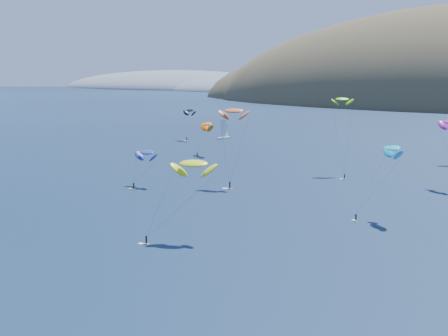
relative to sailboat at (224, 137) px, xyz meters
name	(u,v)px	position (x,y,z in m)	size (l,w,h in m)	color
ground	(0,324)	(78.87, -201.39, -0.88)	(2800.00, 2800.00, 0.00)	black
headland	(192,90)	(-366.39, 548.69, -4.25)	(460.00, 250.00, 60.00)	slate
sailboat	(224,137)	(0.00, 0.00, 0.00)	(8.44, 7.75, 10.08)	white
kitesurfer_1	(207,124)	(20.90, -50.32, 11.14)	(10.10, 11.96, 14.67)	gold
kitesurfer_2	(194,164)	(79.01, -152.36, 14.34)	(11.38, 12.33, 17.71)	gold
kitesurfer_3	(342,99)	(79.12, -63.57, 22.84)	(9.20, 13.60, 25.64)	gold
kitesurfer_5	(393,148)	(109.45, -117.09, 15.31)	(10.46, 10.95, 18.40)	gold
kitesurfer_9	(234,111)	(59.26, -99.35, 20.71)	(9.28, 8.74, 24.06)	gold
kitesurfer_10	(146,152)	(37.55, -112.18, 8.83)	(8.83, 8.99, 12.06)	gold
kitesurfer_12	(190,110)	(-11.43, -12.13, 12.81)	(8.85, 8.17, 15.99)	gold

